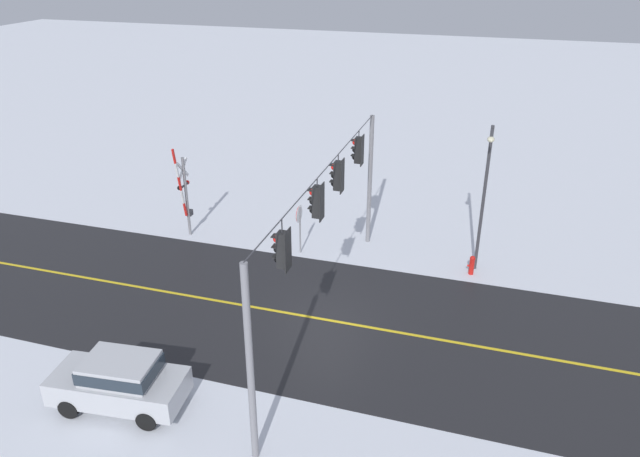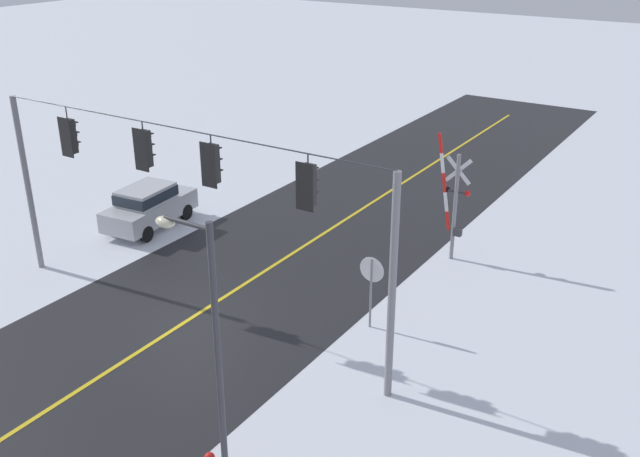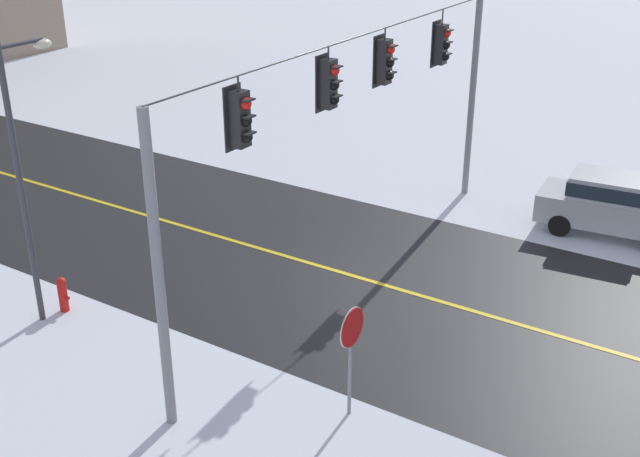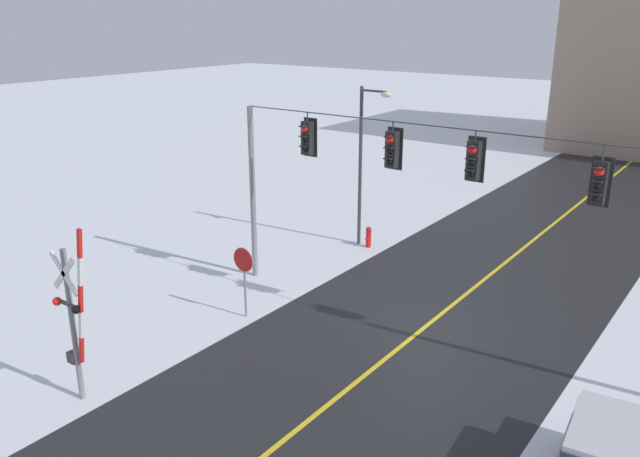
# 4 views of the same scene
# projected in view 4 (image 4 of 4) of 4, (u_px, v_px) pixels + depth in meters

# --- Properties ---
(ground_plane) EXTENTS (160.00, 160.00, 0.00)m
(ground_plane) POSITION_uv_depth(u_px,v_px,m) (425.00, 327.00, 19.75)
(ground_plane) COLOR silver
(road_asphalt) EXTENTS (9.00, 80.00, 0.01)m
(road_asphalt) POSITION_uv_depth(u_px,v_px,m) (499.00, 268.00, 24.33)
(road_asphalt) COLOR black
(road_asphalt) RESTS_ON ground
(lane_centre_line) EXTENTS (0.14, 72.00, 0.01)m
(lane_centre_line) POSITION_uv_depth(u_px,v_px,m) (499.00, 268.00, 24.33)
(lane_centre_line) COLOR gold
(lane_centre_line) RESTS_ON ground
(signal_span) EXTENTS (14.20, 0.47, 6.22)m
(signal_span) POSITION_uv_depth(u_px,v_px,m) (432.00, 188.00, 18.36)
(signal_span) COLOR gray
(signal_span) RESTS_ON ground
(stop_sign) EXTENTS (0.80, 0.09, 2.35)m
(stop_sign) POSITION_uv_depth(u_px,v_px,m) (244.00, 267.00, 19.87)
(stop_sign) COLOR gray
(stop_sign) RESTS_ON ground
(railroad_crossing) EXTENTS (1.32, 0.31, 4.65)m
(railroad_crossing) POSITION_uv_depth(u_px,v_px,m) (73.00, 317.00, 15.31)
(railroad_crossing) COLOR gray
(railroad_crossing) RESTS_ON ground
(streetlamp_near) EXTENTS (1.39, 0.28, 6.50)m
(streetlamp_near) POSITION_uv_depth(u_px,v_px,m) (365.00, 152.00, 25.57)
(streetlamp_near) COLOR #38383D
(streetlamp_near) RESTS_ON ground
(fire_hydrant) EXTENTS (0.24, 0.31, 0.88)m
(fire_hydrant) POSITION_uv_depth(u_px,v_px,m) (369.00, 236.00, 26.37)
(fire_hydrant) COLOR red
(fire_hydrant) RESTS_ON ground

